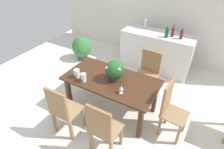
{
  "coord_description": "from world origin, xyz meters",
  "views": [
    {
      "loc": [
        1.46,
        -2.49,
        2.85
      ],
      "look_at": [
        -0.09,
        0.16,
        0.7
      ],
      "focal_mm": 30.79,
      "sensor_mm": 36.0,
      "label": 1
    }
  ],
  "objects_px": {
    "flower_centerpiece": "(115,70)",
    "chair_foot_end": "(170,108)",
    "wine_bottle_tall": "(145,24)",
    "potted_plant_floor": "(82,48)",
    "chair_far_right": "(148,70)",
    "wine_glass": "(121,88)",
    "chair_near_right": "(103,128)",
    "wine_bottle_clear": "(173,32)",
    "wine_bottle_amber": "(181,35)",
    "dining_table": "(111,83)",
    "kitchen_counter": "(156,51)",
    "crystal_vase_left": "(83,77)",
    "wine_bottle_green": "(167,33)",
    "crystal_vase_center_near": "(77,73)",
    "chair_near_left": "(63,109)"
  },
  "relations": [
    {
      "from": "chair_near_right",
      "to": "wine_bottle_green",
      "type": "height_order",
      "value": "wine_bottle_green"
    },
    {
      "from": "wine_glass",
      "to": "wine_bottle_amber",
      "type": "bearing_deg",
      "value": 78.88
    },
    {
      "from": "wine_bottle_amber",
      "to": "wine_bottle_clear",
      "type": "distance_m",
      "value": 0.21
    },
    {
      "from": "chair_foot_end",
      "to": "chair_near_left",
      "type": "height_order",
      "value": "chair_foot_end"
    },
    {
      "from": "wine_bottle_amber",
      "to": "wine_bottle_clear",
      "type": "xyz_separation_m",
      "value": [
        -0.21,
        0.04,
        0.01
      ]
    },
    {
      "from": "wine_bottle_tall",
      "to": "wine_bottle_green",
      "type": "height_order",
      "value": "wine_bottle_tall"
    },
    {
      "from": "chair_near_left",
      "to": "chair_far_right",
      "type": "height_order",
      "value": "chair_near_left"
    },
    {
      "from": "wine_bottle_amber",
      "to": "wine_bottle_green",
      "type": "distance_m",
      "value": 0.33
    },
    {
      "from": "chair_foot_end",
      "to": "crystal_vase_center_near",
      "type": "xyz_separation_m",
      "value": [
        -1.72,
        -0.28,
        0.28
      ]
    },
    {
      "from": "wine_glass",
      "to": "chair_near_right",
      "type": "bearing_deg",
      "value": -85.75
    },
    {
      "from": "chair_foot_end",
      "to": "crystal_vase_left",
      "type": "height_order",
      "value": "chair_foot_end"
    },
    {
      "from": "flower_centerpiece",
      "to": "wine_bottle_tall",
      "type": "bearing_deg",
      "value": 97.44
    },
    {
      "from": "flower_centerpiece",
      "to": "wine_bottle_tall",
      "type": "relative_size",
      "value": 1.27
    },
    {
      "from": "chair_foot_end",
      "to": "potted_plant_floor",
      "type": "relative_size",
      "value": 1.54
    },
    {
      "from": "chair_far_right",
      "to": "wine_glass",
      "type": "distance_m",
      "value": 1.21
    },
    {
      "from": "chair_near_right",
      "to": "crystal_vase_left",
      "type": "bearing_deg",
      "value": -37.84
    },
    {
      "from": "wine_bottle_amber",
      "to": "dining_table",
      "type": "bearing_deg",
      "value": -112.24
    },
    {
      "from": "dining_table",
      "to": "kitchen_counter",
      "type": "height_order",
      "value": "kitchen_counter"
    },
    {
      "from": "chair_near_right",
      "to": "wine_bottle_clear",
      "type": "relative_size",
      "value": 3.5
    },
    {
      "from": "crystal_vase_left",
      "to": "chair_foot_end",
      "type": "bearing_deg",
      "value": 11.58
    },
    {
      "from": "flower_centerpiece",
      "to": "chair_foot_end",
      "type": "bearing_deg",
      "value": -0.97
    },
    {
      "from": "crystal_vase_left",
      "to": "wine_bottle_clear",
      "type": "height_order",
      "value": "wine_bottle_clear"
    },
    {
      "from": "crystal_vase_left",
      "to": "kitchen_counter",
      "type": "bearing_deg",
      "value": 74.45
    },
    {
      "from": "chair_foot_end",
      "to": "chair_far_right",
      "type": "relative_size",
      "value": 1.07
    },
    {
      "from": "wine_bottle_tall",
      "to": "potted_plant_floor",
      "type": "distance_m",
      "value": 1.87
    },
    {
      "from": "dining_table",
      "to": "wine_glass",
      "type": "relative_size",
      "value": 11.43
    },
    {
      "from": "kitchen_counter",
      "to": "wine_bottle_clear",
      "type": "relative_size",
      "value": 6.05
    },
    {
      "from": "flower_centerpiece",
      "to": "crystal_vase_center_near",
      "type": "bearing_deg",
      "value": -154.96
    },
    {
      "from": "chair_near_right",
      "to": "potted_plant_floor",
      "type": "bearing_deg",
      "value": -46.43
    },
    {
      "from": "crystal_vase_center_near",
      "to": "flower_centerpiece",
      "type": "bearing_deg",
      "value": 25.04
    },
    {
      "from": "wine_glass",
      "to": "kitchen_counter",
      "type": "distance_m",
      "value": 2.2
    },
    {
      "from": "flower_centerpiece",
      "to": "crystal_vase_center_near",
      "type": "relative_size",
      "value": 2.25
    },
    {
      "from": "chair_far_right",
      "to": "wine_glass",
      "type": "relative_size",
      "value": 6.36
    },
    {
      "from": "chair_near_left",
      "to": "chair_foot_end",
      "type": "bearing_deg",
      "value": -149.67
    },
    {
      "from": "wine_bottle_amber",
      "to": "wine_bottle_clear",
      "type": "height_order",
      "value": "wine_bottle_clear"
    },
    {
      "from": "dining_table",
      "to": "chair_far_right",
      "type": "xyz_separation_m",
      "value": [
        0.4,
        0.91,
        -0.1
      ]
    },
    {
      "from": "crystal_vase_left",
      "to": "wine_bottle_clear",
      "type": "bearing_deg",
      "value": 66.72
    },
    {
      "from": "dining_table",
      "to": "wine_bottle_green",
      "type": "height_order",
      "value": "wine_bottle_green"
    },
    {
      "from": "chair_far_right",
      "to": "kitchen_counter",
      "type": "xyz_separation_m",
      "value": [
        -0.18,
        1.0,
        -0.05
      ]
    },
    {
      "from": "crystal_vase_left",
      "to": "chair_far_right",
      "type": "bearing_deg",
      "value": 56.88
    },
    {
      "from": "crystal_vase_left",
      "to": "kitchen_counter",
      "type": "distance_m",
      "value": 2.33
    },
    {
      "from": "flower_centerpiece",
      "to": "wine_bottle_tall",
      "type": "xyz_separation_m",
      "value": [
        -0.26,
        2.03,
        0.17
      ]
    },
    {
      "from": "potted_plant_floor",
      "to": "wine_bottle_tall",
      "type": "bearing_deg",
      "value": 25.43
    },
    {
      "from": "kitchen_counter",
      "to": "wine_bottle_amber",
      "type": "height_order",
      "value": "wine_bottle_amber"
    },
    {
      "from": "wine_bottle_tall",
      "to": "wine_bottle_clear",
      "type": "xyz_separation_m",
      "value": [
        0.76,
        -0.16,
        -0.01
      ]
    },
    {
      "from": "chair_near_left",
      "to": "wine_bottle_clear",
      "type": "xyz_separation_m",
      "value": [
        0.94,
        2.81,
        0.55
      ]
    },
    {
      "from": "crystal_vase_center_near",
      "to": "wine_bottle_clear",
      "type": "bearing_deg",
      "value": 62.5
    },
    {
      "from": "chair_foot_end",
      "to": "potted_plant_floor",
      "type": "height_order",
      "value": "chair_foot_end"
    },
    {
      "from": "chair_far_right",
      "to": "wine_glass",
      "type": "height_order",
      "value": "chair_far_right"
    },
    {
      "from": "wine_bottle_tall",
      "to": "wine_bottle_clear",
      "type": "relative_size",
      "value": 1.04
    }
  ]
}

